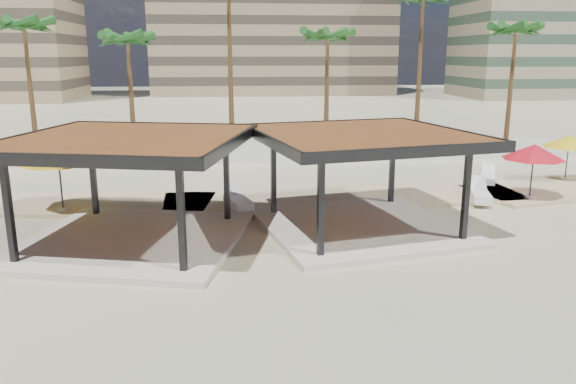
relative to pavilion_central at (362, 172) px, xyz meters
name	(u,v)px	position (x,y,z in m)	size (l,w,h in m)	color
ground	(329,256)	(-1.66, -2.67, -2.19)	(200.00, 200.00, 0.00)	#CEBA88
promenade	(343,195)	(0.34, 4.99, -2.13)	(44.45, 7.97, 0.24)	#C6B284
boundary_wall	(283,153)	(-1.66, 13.33, -1.59)	(56.00, 0.30, 1.20)	silver
building_mid	(272,4)	(2.34, 75.33, 12.08)	(38.00, 16.00, 30.40)	#847259
pavilion_central	(362,172)	(0.00, 0.00, 0.00)	(8.55, 8.55, 3.67)	beige
pavilion_west	(130,180)	(-8.16, -0.77, 0.05)	(8.92, 8.92, 3.75)	beige
umbrella_b	(58,155)	(-11.57, 3.13, 0.30)	(3.85, 3.85, 2.68)	beige
umbrella_c	(534,152)	(8.30, 3.13, 0.05)	(2.98, 2.98, 2.40)	beige
umbrella_e	(569,141)	(12.03, 6.53, -0.05)	(2.91, 2.91, 2.28)	beige
lounger_a	(238,201)	(-4.51, 3.18, -1.81)	(1.32, 2.33, 0.84)	white
lounger_b	(480,195)	(6.03, 3.18, -1.81)	(1.29, 2.33, 0.84)	white
lounger_d	(488,178)	(7.99, 6.57, -1.83)	(1.43, 2.08, 0.76)	white
palm_b	(24,30)	(-16.66, 16.03, 5.54)	(3.00, 3.00, 8.87)	brown
palm_c	(128,44)	(-10.66, 15.43, 4.76)	(3.00, 3.00, 8.04)	brown
palm_e	(328,40)	(1.34, 15.73, 5.00)	(3.00, 3.00, 8.29)	brown
palm_f	(423,4)	(7.34, 15.93, 7.21)	(3.00, 3.00, 10.65)	brown
palm_g	(516,34)	(13.34, 15.53, 5.39)	(3.00, 3.00, 8.71)	brown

